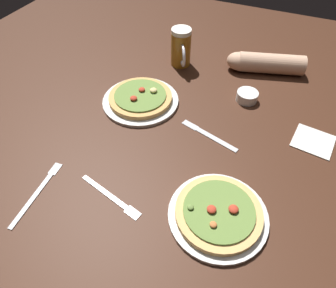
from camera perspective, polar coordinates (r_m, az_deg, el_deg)
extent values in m
cube|color=#3D2114|center=(0.97, 0.00, -1.39)|extent=(2.40, 2.40, 0.03)
cylinder|color=silver|center=(0.83, 9.57, -13.39)|extent=(0.27, 0.27, 0.01)
cylinder|color=tan|center=(0.81, 9.71, -12.87)|extent=(0.23, 0.23, 0.02)
cylinder|color=olive|center=(0.80, 9.82, -12.45)|extent=(0.19, 0.19, 0.01)
ellipsoid|color=#C67038|center=(0.77, 8.72, -15.07)|extent=(0.02, 0.02, 0.01)
ellipsoid|color=#B73823|center=(0.79, 8.39, -12.32)|extent=(0.02, 0.02, 0.01)
ellipsoid|color=#B73823|center=(0.80, 12.51, -12.14)|extent=(0.03, 0.03, 0.01)
ellipsoid|color=olive|center=(0.79, 4.36, -12.02)|extent=(0.02, 0.02, 0.01)
cylinder|color=silver|center=(1.13, -5.28, 8.29)|extent=(0.29, 0.29, 0.01)
cylinder|color=tan|center=(1.13, -5.33, 8.88)|extent=(0.24, 0.24, 0.02)
cylinder|color=olive|center=(1.12, -5.38, 9.37)|extent=(0.19, 0.19, 0.01)
ellipsoid|color=#B73823|center=(1.13, -5.07, 10.42)|extent=(0.02, 0.02, 0.01)
ellipsoid|color=#B73823|center=(1.09, -6.65, 8.75)|extent=(0.03, 0.03, 0.01)
ellipsoid|color=#DBC67A|center=(1.12, -2.82, 10.32)|extent=(0.03, 0.03, 0.01)
cylinder|color=#9E6619|center=(1.31, 2.48, 17.81)|extent=(0.08, 0.08, 0.14)
cylinder|color=white|center=(1.28, 2.60, 20.90)|extent=(0.08, 0.08, 0.02)
torus|color=silver|center=(1.27, 2.84, 16.61)|extent=(0.06, 0.08, 0.09)
cylinder|color=white|center=(1.17, 14.98, 8.87)|extent=(0.08, 0.08, 0.04)
cube|color=silver|center=(1.09, 26.21, 0.56)|extent=(0.14, 0.14, 0.01)
cube|color=silver|center=(0.93, -24.66, -9.54)|extent=(0.03, 0.20, 0.01)
cube|color=silver|center=(0.97, -20.93, -4.45)|extent=(0.03, 0.05, 0.00)
cube|color=silver|center=(1.00, 8.98, 1.09)|extent=(0.17, 0.07, 0.01)
cube|color=silver|center=(1.04, 4.34, 3.71)|extent=(0.06, 0.04, 0.00)
cube|color=silver|center=(0.87, -12.00, -9.04)|extent=(0.18, 0.06, 0.01)
cube|color=silver|center=(0.83, -6.82, -12.96)|extent=(0.05, 0.04, 0.00)
cylinder|color=tan|center=(1.34, 19.21, 14.42)|extent=(0.28, 0.15, 0.08)
ellipsoid|color=tan|center=(1.32, 13.45, 15.23)|extent=(0.10, 0.08, 0.07)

